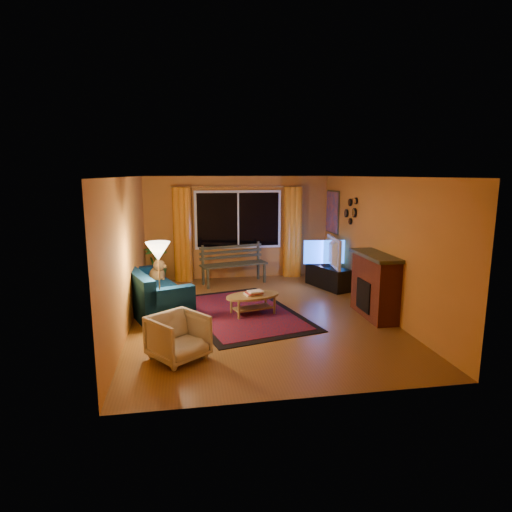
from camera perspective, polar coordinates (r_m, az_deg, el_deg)
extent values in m
cube|color=brown|center=(7.92, 0.36, -7.96)|extent=(4.50, 6.00, 0.02)
cube|color=white|center=(7.50, 0.38, 10.59)|extent=(4.50, 6.00, 0.02)
cube|color=#C5792F|center=(10.55, -2.42, 3.81)|extent=(4.50, 0.02, 2.50)
cube|color=#C5792F|center=(7.56, -16.75, 0.53)|extent=(0.02, 6.00, 2.50)
cube|color=#C5792F|center=(8.29, 15.95, 1.46)|extent=(0.02, 6.00, 2.50)
cube|color=black|center=(10.47, -2.39, 4.85)|extent=(2.00, 0.02, 1.30)
cylinder|color=#BF8C3F|center=(10.37, -2.39, 9.22)|extent=(3.20, 0.03, 0.03)
cylinder|color=orange|center=(10.36, -9.76, 2.80)|extent=(0.36, 0.36, 2.24)
cylinder|color=orange|center=(10.69, 4.88, 3.17)|extent=(0.36, 0.36, 2.24)
cube|color=#30311C|center=(10.07, -2.93, -2.41)|extent=(1.62, 0.84, 0.47)
imported|color=#235B1E|center=(10.34, -13.25, -0.95)|extent=(0.70, 0.70, 0.96)
cube|color=#061F3B|center=(8.27, -13.53, -4.36)|extent=(1.54, 2.23, 0.83)
imported|color=beige|center=(6.12, -10.35, -10.32)|extent=(0.93, 0.92, 0.70)
cylinder|color=#BF8C3F|center=(7.24, -12.74, -3.92)|extent=(0.32, 0.32, 1.46)
cube|color=maroon|center=(8.04, -1.97, -7.52)|extent=(2.55, 3.34, 0.02)
cylinder|color=olive|center=(7.92, -0.43, -6.47)|extent=(1.25, 1.25, 0.37)
cube|color=black|center=(9.86, 9.53, -2.77)|extent=(0.77, 1.25, 0.49)
imported|color=black|center=(9.74, 9.64, 0.55)|extent=(0.27, 1.16, 0.66)
cube|color=maroon|center=(7.99, 15.55, -4.00)|extent=(0.40, 1.20, 1.10)
cube|color=#D35224|center=(10.48, 10.15, 5.80)|extent=(0.04, 0.76, 0.96)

